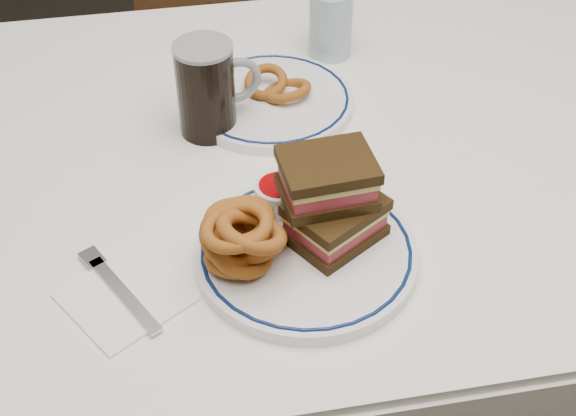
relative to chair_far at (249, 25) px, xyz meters
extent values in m
cube|color=silver|center=(-0.06, -0.73, 0.20)|extent=(1.26, 0.86, 0.03)
cylinder|color=#462616|center=(0.48, -0.39, -0.18)|extent=(0.06, 0.06, 0.71)
cube|color=silver|center=(-0.06, -0.30, 0.12)|extent=(1.26, 0.01, 0.17)
cube|color=#462616|center=(0.01, 0.08, -0.07)|extent=(0.52, 0.52, 0.04)
cylinder|color=#462616|center=(0.24, 0.24, -0.31)|extent=(0.04, 0.04, 0.44)
cylinder|color=#462616|center=(0.17, -0.15, -0.31)|extent=(0.04, 0.04, 0.44)
cylinder|color=#462616|center=(-0.15, 0.30, -0.31)|extent=(0.04, 0.04, 0.44)
cylinder|color=#462616|center=(-0.21, -0.08, -0.31)|extent=(0.04, 0.04, 0.44)
cylinder|color=white|center=(-0.06, -0.95, 0.23)|extent=(0.27, 0.27, 0.02)
torus|color=#0A1C4D|center=(-0.06, -0.95, 0.24)|extent=(0.25, 0.25, 0.00)
cube|color=black|center=(-0.03, -0.94, 0.24)|extent=(0.13, 0.13, 0.01)
cube|color=#9C2D41|center=(-0.03, -0.94, 0.26)|extent=(0.12, 0.12, 0.02)
cube|color=#D8C460|center=(-0.03, -0.94, 0.27)|extent=(0.13, 0.12, 0.01)
cube|color=black|center=(-0.03, -0.94, 0.28)|extent=(0.13, 0.13, 0.01)
cube|color=black|center=(-0.03, -0.92, 0.30)|extent=(0.11, 0.09, 0.01)
cube|color=#9C2D41|center=(-0.03, -0.92, 0.31)|extent=(0.10, 0.08, 0.02)
cube|color=#D8C460|center=(-0.03, -0.92, 0.33)|extent=(0.11, 0.09, 0.01)
cube|color=black|center=(-0.03, -0.92, 0.34)|extent=(0.11, 0.09, 0.01)
torus|color=brown|center=(-0.15, -0.96, 0.25)|extent=(0.08, 0.08, 0.03)
torus|color=brown|center=(-0.13, -0.95, 0.25)|extent=(0.09, 0.08, 0.06)
torus|color=brown|center=(-0.14, -0.96, 0.26)|extent=(0.09, 0.08, 0.06)
torus|color=brown|center=(-0.15, -0.95, 0.27)|extent=(0.09, 0.08, 0.08)
torus|color=brown|center=(-0.14, -0.94, 0.28)|extent=(0.08, 0.08, 0.05)
torus|color=brown|center=(-0.14, -0.95, 0.29)|extent=(0.08, 0.08, 0.02)
torus|color=brown|center=(-0.13, -0.98, 0.30)|extent=(0.09, 0.08, 0.06)
torus|color=brown|center=(-0.15, -0.97, 0.31)|extent=(0.08, 0.08, 0.03)
cylinder|color=white|center=(-0.08, -0.87, 0.25)|extent=(0.06, 0.06, 0.03)
cylinder|color=#910206|center=(-0.08, -0.87, 0.26)|extent=(0.05, 0.05, 0.01)
cylinder|color=black|center=(-0.15, -0.67, 0.29)|extent=(0.08, 0.08, 0.13)
cylinder|color=gray|center=(-0.15, -0.67, 0.35)|extent=(0.08, 0.08, 0.01)
torus|color=gray|center=(-0.10, -0.66, 0.29)|extent=(0.07, 0.03, 0.07)
cylinder|color=#9CBAC9|center=(0.07, -0.50, 0.27)|extent=(0.07, 0.07, 0.11)
cylinder|color=white|center=(-0.05, -0.63, 0.23)|extent=(0.24, 0.24, 0.02)
torus|color=#0A1C4D|center=(-0.05, -0.63, 0.23)|extent=(0.23, 0.23, 0.00)
torus|color=brown|center=(-0.03, -0.63, 0.24)|extent=(0.08, 0.08, 0.05)
torus|color=brown|center=(-0.06, -0.61, 0.25)|extent=(0.07, 0.07, 0.04)
cube|color=white|center=(-0.28, -0.97, 0.22)|extent=(0.17, 0.17, 0.00)
cube|color=#BABABF|center=(-0.28, -0.97, 0.22)|extent=(0.08, 0.13, 0.00)
cube|color=#BABABF|center=(-0.31, -0.91, 0.22)|extent=(0.04, 0.04, 0.00)
camera|label=1|loc=(-0.20, -1.60, 0.91)|focal=50.00mm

